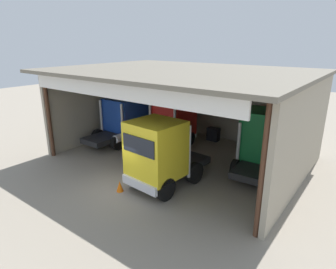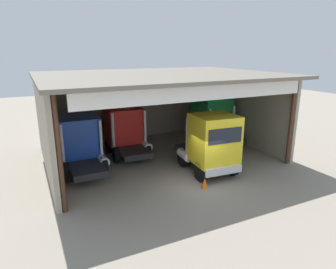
{
  "view_description": "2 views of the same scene",
  "coord_description": "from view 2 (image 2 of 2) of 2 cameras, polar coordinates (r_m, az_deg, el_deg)",
  "views": [
    {
      "loc": [
        9.92,
        -9.5,
        7.23
      ],
      "look_at": [
        0.0,
        3.63,
        1.92
      ],
      "focal_mm": 30.79,
      "sensor_mm": 36.0,
      "label": 1
    },
    {
      "loc": [
        -8.02,
        -12.8,
        7.08
      ],
      "look_at": [
        0.0,
        3.63,
        1.92
      ],
      "focal_mm": 31.79,
      "sensor_mm": 36.0,
      "label": 2
    }
  ],
  "objects": [
    {
      "name": "ground_plane",
      "position": [
        16.68,
        5.56,
        -9.44
      ],
      "size": [
        80.0,
        80.0,
        0.0
      ],
      "primitive_type": "plane",
      "color": "gray",
      "rests_on": "ground"
    },
    {
      "name": "workshop_shed",
      "position": [
        20.72,
        -2.96,
        7.08
      ],
      "size": [
        14.97,
        11.45,
        5.69
      ],
      "color": "#9E937F",
      "rests_on": "ground"
    },
    {
      "name": "truck_blue_center_bay",
      "position": [
        18.85,
        -16.66,
        -1.36
      ],
      "size": [
        2.6,
        5.0,
        3.27
      ],
      "rotation": [
        0.0,
        0.0,
        0.0
      ],
      "color": "#1E47B7",
      "rests_on": "ground"
    },
    {
      "name": "truck_red_left_bay",
      "position": [
        21.01,
        -8.14,
        0.85
      ],
      "size": [
        2.67,
        4.64,
        3.27
      ],
      "rotation": [
        0.0,
        0.0,
        -0.04
      ],
      "color": "red",
      "rests_on": "ground"
    },
    {
      "name": "truck_yellow_yard_outside",
      "position": [
        17.52,
        8.19,
        -1.65
      ],
      "size": [
        2.64,
        5.02,
        3.62
      ],
      "rotation": [
        0.0,
        0.0,
        3.07
      ],
      "color": "yellow",
      "rests_on": "ground"
    },
    {
      "name": "truck_green_right_bay",
      "position": [
        23.46,
        8.67,
        2.8
      ],
      "size": [
        2.84,
        4.42,
        3.6
      ],
      "rotation": [
        0.0,
        0.0,
        0.06
      ],
      "color": "#197F3D",
      "rests_on": "ground"
    },
    {
      "name": "oil_drum",
      "position": [
        23.24,
        -19.4,
        -1.79
      ],
      "size": [
        0.58,
        0.58,
        0.86
      ],
      "primitive_type": "cylinder",
      "color": "gold",
      "rests_on": "ground"
    },
    {
      "name": "tool_cart",
      "position": [
        24.45,
        -5.74,
        0.06
      ],
      "size": [
        0.9,
        0.6,
        1.0
      ],
      "primitive_type": "cube",
      "color": "black",
      "rests_on": "ground"
    },
    {
      "name": "traffic_cone",
      "position": [
        16.18,
        7.05,
        -9.22
      ],
      "size": [
        0.36,
        0.36,
        0.56
      ],
      "primitive_type": "cone",
      "color": "orange",
      "rests_on": "ground"
    }
  ]
}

